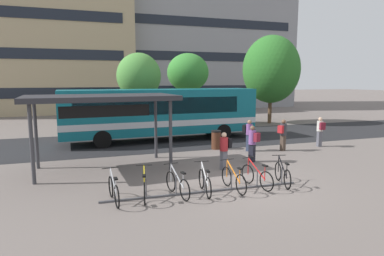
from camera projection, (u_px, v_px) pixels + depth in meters
ground at (244, 184)px, 12.01m from camera, size 200.00×200.00×0.00m
bus_lane_asphalt at (175, 139)px, 20.93m from camera, size 80.00×7.20×0.01m
city_bus at (162, 112)px, 20.43m from camera, size 12.11×3.03×3.20m
bike_rack at (204, 190)px, 11.05m from camera, size 6.89×0.30×0.70m
parked_bicycle_silver_0 at (114, 190)px, 10.13m from camera, size 0.52×1.72×0.99m
parked_bicycle_yellow_1 at (144, 187)px, 10.43m from camera, size 0.52×1.71×0.99m
parked_bicycle_silver_2 at (178, 185)px, 10.70m from camera, size 0.53×1.70×0.99m
parked_bicycle_white_3 at (205, 182)px, 10.94m from camera, size 0.52×1.72×0.99m
parked_bicycle_orange_4 at (234, 180)px, 11.24m from camera, size 0.52×1.72×0.99m
parked_bicycle_red_5 at (257, 177)px, 11.58m from camera, size 0.53×1.70×0.99m
parked_bicycle_black_6 at (283, 174)px, 11.86m from camera, size 0.63×1.68×0.99m
transit_shelter at (102, 100)px, 13.54m from camera, size 6.21×3.46×3.14m
commuter_black_pack_0 at (249, 133)px, 17.41m from camera, size 0.55×0.60×1.68m
commuter_black_pack_1 at (224, 148)px, 13.81m from camera, size 0.60×0.48×1.60m
commuter_maroon_pack_2 at (253, 141)px, 15.09m from camera, size 0.49×0.60×1.70m
commuter_red_pack_3 at (283, 133)px, 17.51m from camera, size 0.60×0.49×1.68m
commuter_maroon_pack_4 at (320, 130)px, 18.57m from camera, size 0.40×0.57×1.69m
trash_bin at (216, 140)px, 18.00m from camera, size 0.55×0.55×1.03m
street_tree_0 at (271, 69)px, 28.25m from camera, size 4.90×4.90×7.56m
street_tree_1 at (188, 73)px, 27.30m from camera, size 3.46×3.46×5.97m
street_tree_2 at (139, 76)px, 24.37m from camera, size 3.28×3.28×5.76m
building_left_wing at (33, 43)px, 38.82m from camera, size 22.27×12.15×16.09m
building_right_wing at (198, 17)px, 46.33m from camera, size 25.16×11.24×25.20m
building_centre_block at (145, 71)px, 50.19m from camera, size 18.46×11.69×10.26m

